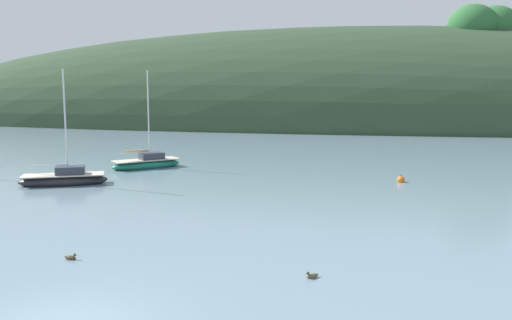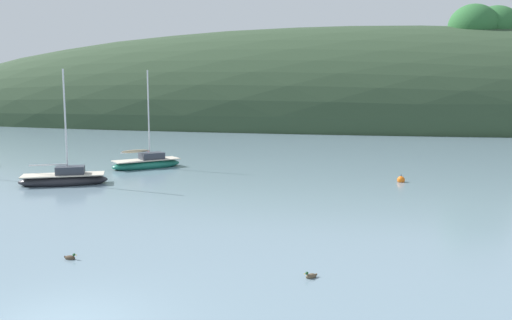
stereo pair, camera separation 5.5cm
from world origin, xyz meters
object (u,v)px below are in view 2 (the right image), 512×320
(mooring_buoy_inner, at_px, (401,180))
(duck_lone_right, at_px, (70,258))
(sailboat_black_sloop, at_px, (147,163))
(mooring_buoy_channel, at_px, (149,154))
(sailboat_cream_ketch, at_px, (64,179))
(duck_lead, at_px, (311,276))

(mooring_buoy_inner, bearing_deg, duck_lone_right, -122.50)
(sailboat_black_sloop, distance_m, mooring_buoy_inner, 16.69)
(mooring_buoy_channel, relative_size, mooring_buoy_inner, 1.00)
(sailboat_black_sloop, bearing_deg, sailboat_cream_ketch, -104.86)
(sailboat_cream_ketch, relative_size, sailboat_black_sloop, 0.98)
(mooring_buoy_channel, height_order, mooring_buoy_inner, same)
(duck_lone_right, xyz_separation_m, duck_lead, (7.55, 0.02, 0.00))
(sailboat_black_sloop, relative_size, mooring_buoy_inner, 12.45)
(duck_lead, bearing_deg, mooring_buoy_channel, 122.66)
(mooring_buoy_channel, bearing_deg, sailboat_cream_ketch, -86.35)
(sailboat_black_sloop, relative_size, duck_lone_right, 15.90)
(sailboat_cream_ketch, relative_size, mooring_buoy_channel, 12.16)
(mooring_buoy_channel, distance_m, mooring_buoy_inner, 20.98)
(duck_lead, bearing_deg, mooring_buoy_inner, 79.34)
(mooring_buoy_channel, xyz_separation_m, mooring_buoy_inner, (19.26, -8.33, 0.00))
(mooring_buoy_channel, height_order, duck_lone_right, mooring_buoy_channel)
(sailboat_black_sloop, height_order, mooring_buoy_inner, sailboat_black_sloop)
(sailboat_black_sloop, bearing_deg, duck_lead, -54.44)
(duck_lone_right, distance_m, duck_lead, 7.55)
(sailboat_black_sloop, distance_m, duck_lone_right, 19.67)
(mooring_buoy_inner, distance_m, duck_lone_right, 19.93)
(sailboat_cream_ketch, bearing_deg, duck_lone_right, -56.92)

